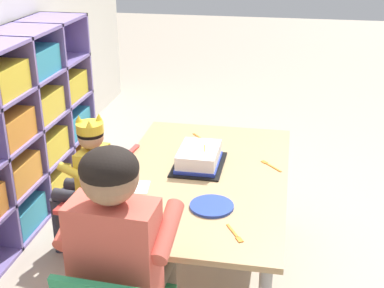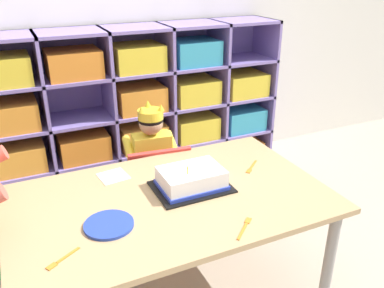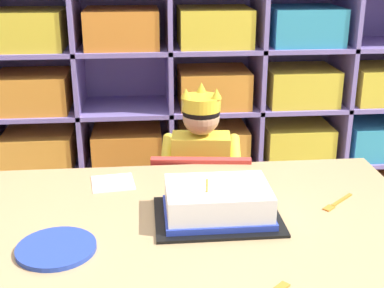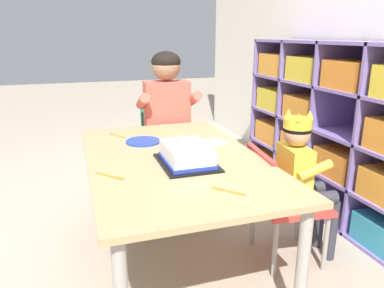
{
  "view_description": "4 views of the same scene",
  "coord_description": "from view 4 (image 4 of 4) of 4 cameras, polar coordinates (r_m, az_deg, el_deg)",
  "views": [
    {
      "loc": [
        -2.2,
        -0.37,
        1.71
      ],
      "look_at": [
        0.13,
        0.07,
        0.69
      ],
      "focal_mm": 49.1,
      "sensor_mm": 36.0,
      "label": 1
    },
    {
      "loc": [
        -0.53,
        -1.36,
        1.49
      ],
      "look_at": [
        0.13,
        0.06,
        0.79
      ],
      "focal_mm": 37.84,
      "sensor_mm": 36.0,
      "label": 2
    },
    {
      "loc": [
        -0.07,
        -1.2,
        1.26
      ],
      "look_at": [
        0.05,
        0.05,
        0.79
      ],
      "focal_mm": 49.83,
      "sensor_mm": 36.0,
      "label": 3
    },
    {
      "loc": [
        1.63,
        -0.44,
        1.16
      ],
      "look_at": [
        0.11,
        0.06,
        0.68
      ],
      "focal_mm": 34.47,
      "sensor_mm": 36.0,
      "label": 4
    }
  ],
  "objects": [
    {
      "name": "birthday_cake_on_tray",
      "position": [
        1.67,
        -0.85,
        -1.77
      ],
      "size": [
        0.33,
        0.24,
        0.13
      ],
      "color": "black",
      "rests_on": "activity_table"
    },
    {
      "name": "paper_plate_stack",
      "position": [
        2.03,
        -7.57,
        0.4
      ],
      "size": [
        0.19,
        0.19,
        0.01
      ],
      "primitive_type": "cylinder",
      "color": "#233DA3",
      "rests_on": "activity_table"
    },
    {
      "name": "classroom_chair_adult_side",
      "position": [
        2.63,
        -4.01,
        0.5
      ],
      "size": [
        0.35,
        0.36,
        0.66
      ],
      "rotation": [
        0.0,
        0.0,
        1.52
      ],
      "color": "#238451",
      "rests_on": "ground"
    },
    {
      "name": "fork_beside_plate_stack",
      "position": [
        1.57,
        -12.42,
        -4.89
      ],
      "size": [
        0.12,
        0.11,
        0.0
      ],
      "rotation": [
        0.0,
        0.0,
        3.87
      ],
      "color": "orange",
      "rests_on": "activity_table"
    },
    {
      "name": "adult_helper_seated",
      "position": [
        2.47,
        -3.61,
        4.83
      ],
      "size": [
        0.44,
        0.42,
        1.05
      ],
      "rotation": [
        0.0,
        0.0,
        1.52
      ],
      "color": "#D15647",
      "rests_on": "ground"
    },
    {
      "name": "activity_table",
      "position": [
        1.8,
        -2.85,
        -3.85
      ],
      "size": [
        1.32,
        0.81,
        0.59
      ],
      "color": "tan",
      "rests_on": "ground"
    },
    {
      "name": "fork_scattered_mid_table",
      "position": [
        2.19,
        -11.6,
        1.34
      ],
      "size": [
        0.12,
        0.08,
        0.0
      ],
      "rotation": [
        0.0,
        0.0,
        0.53
      ],
      "color": "orange",
      "rests_on": "activity_table"
    },
    {
      "name": "paper_napkin_square",
      "position": [
        2.02,
        3.4,
        0.32
      ],
      "size": [
        0.14,
        0.14,
        0.0
      ],
      "primitive_type": "cube",
      "rotation": [
        0.0,
        0.0,
        0.13
      ],
      "color": "white",
      "rests_on": "activity_table"
    },
    {
      "name": "classroom_chair_blue",
      "position": [
        1.96,
        13.41,
        -7.98
      ],
      "size": [
        0.4,
        0.39,
        0.61
      ],
      "rotation": [
        0.0,
        0.0,
        3.03
      ],
      "color": "red",
      "rests_on": "ground"
    },
    {
      "name": "ground",
      "position": [
        2.05,
        -2.63,
        -17.8
      ],
      "size": [
        16.0,
        16.0,
        0.0
      ],
      "primitive_type": "plane",
      "color": "tan"
    },
    {
      "name": "fork_at_table_front_edge",
      "position": [
        1.41,
        5.26,
        -7.17
      ],
      "size": [
        0.11,
        0.1,
        0.0
      ],
      "rotation": [
        0.0,
        0.0,
        0.71
      ],
      "color": "orange",
      "rests_on": "activity_table"
    },
    {
      "name": "child_with_crown",
      "position": [
        1.96,
        16.59,
        -3.9
      ],
      "size": [
        0.31,
        0.32,
        0.8
      ],
      "rotation": [
        0.0,
        0.0,
        3.03
      ],
      "color": "yellow",
      "rests_on": "ground"
    },
    {
      "name": "storage_cubby_shelf",
      "position": [
        2.37,
        26.38,
        -0.57
      ],
      "size": [
        2.45,
        0.35,
        1.12
      ],
      "color": "#7F6BB2",
      "rests_on": "ground"
    }
  ]
}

